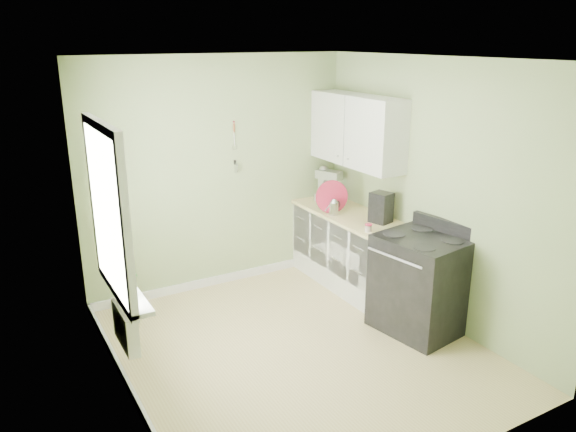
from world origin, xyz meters
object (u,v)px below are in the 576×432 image
stove (420,283)px  coffee_maker (381,208)px  kettle (334,207)px  stand_mixer (329,187)px

stove → coffee_maker: size_ratio=3.32×
kettle → coffee_maker: 0.57m
stove → coffee_maker: 0.98m
stand_mixer → coffee_maker: (0.02, -1.00, -0.02)m
stand_mixer → coffee_maker: bearing=-88.8°
stove → kettle: size_ratio=5.90×
kettle → stand_mixer: bearing=62.0°
stove → coffee_maker: (0.10, 0.79, 0.57)m
stove → coffee_maker: bearing=82.8°
stove → kettle: bearing=98.8°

